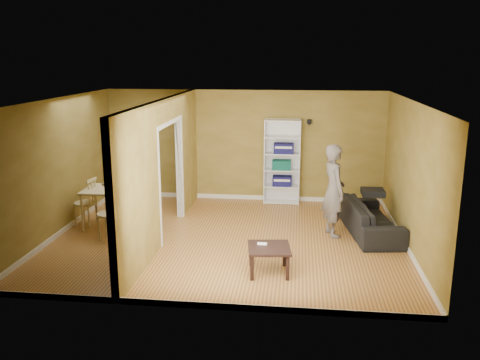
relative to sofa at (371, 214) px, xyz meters
name	(u,v)px	position (x,y,z in m)	size (l,w,h in m)	color
room_shell	(228,172)	(-2.70, -0.63, 0.90)	(6.50, 6.50, 6.50)	#BA8644
partition	(164,170)	(-3.90, -0.63, 0.90)	(0.22, 5.50, 2.60)	#A18C43
wall_speaker	(309,122)	(-1.20, 2.06, 1.50)	(0.10, 0.10, 0.10)	black
sofa	(371,214)	(0.00, 0.00, 0.00)	(0.89, 2.09, 0.80)	black
person	(334,183)	(-0.74, -0.20, 0.64)	(0.59, 0.76, 2.08)	slate
bookshelf	(282,161)	(-1.79, 1.97, 0.58)	(0.83, 0.36, 1.96)	white
paper_box_navy_a	(282,181)	(-1.78, 1.92, 0.13)	(0.44, 0.29, 0.22)	navy
paper_box_teal	(281,165)	(-1.81, 1.92, 0.51)	(0.42, 0.28, 0.22)	#107F83
paper_box_navy_b	(284,148)	(-1.76, 1.92, 0.90)	(0.45, 0.29, 0.23)	navy
coffee_table	(269,251)	(-1.85, -2.09, -0.03)	(0.66, 0.66, 0.44)	black
game_controller	(262,244)	(-1.96, -2.00, 0.06)	(0.15, 0.04, 0.03)	white
dining_table	(117,193)	(-5.00, -0.21, 0.32)	(1.27, 0.85, 0.79)	beige
chair_left	(85,202)	(-5.68, -0.17, 0.10)	(0.45, 0.45, 0.99)	tan
chair_near	(110,212)	(-4.90, -0.87, 0.12)	(0.47, 0.47, 1.04)	tan
chair_far	(129,195)	(-4.97, 0.44, 0.10)	(0.46, 0.46, 1.00)	tan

